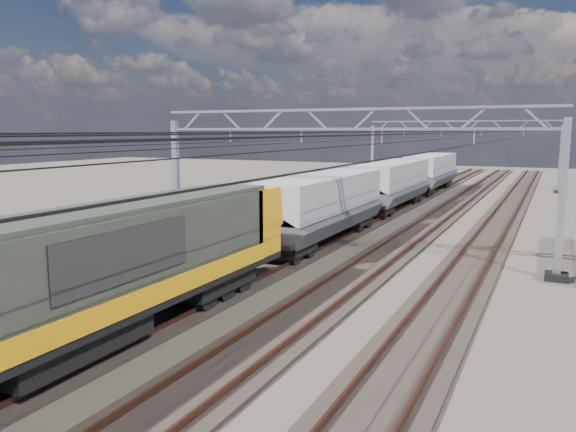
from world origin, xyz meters
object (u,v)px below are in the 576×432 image
at_px(catenary_gantry_mid, 340,177).
at_px(locomotive, 60,280).
at_px(hopper_wagon_mid, 393,182).
at_px(hopper_wagon_third, 431,170).
at_px(hopper_wagon_lead, 322,203).
at_px(catenary_gantry_far, 460,152).

relative_size(catenary_gantry_mid, locomotive, 0.94).
xyz_separation_m(hopper_wagon_mid, hopper_wagon_third, (0.00, 14.20, 0.00)).
relative_size(locomotive, hopper_wagon_lead, 1.62).
distance_m(locomotive, hopper_wagon_lead, 17.70).
distance_m(catenary_gantry_mid, catenary_gantry_far, 36.00).
bearing_deg(hopper_wagon_third, hopper_wagon_mid, -90.00).
relative_size(catenary_gantry_far, locomotive, 0.94).
xyz_separation_m(catenary_gantry_mid, catenary_gantry_far, (0.00, 36.00, 0.00)).
distance_m(hopper_wagon_lead, hopper_wagon_mid, 14.20).
relative_size(hopper_wagon_lead, hopper_wagon_third, 1.00).
bearing_deg(hopper_wagon_mid, hopper_wagon_lead, -90.00).
height_order(catenary_gantry_mid, locomotive, catenary_gantry_mid).
distance_m(catenary_gantry_far, hopper_wagon_third, 5.49).
xyz_separation_m(locomotive, hopper_wagon_lead, (-0.00, 17.70, -0.09)).
bearing_deg(hopper_wagon_lead, hopper_wagon_mid, 90.00).
distance_m(catenary_gantry_mid, locomotive, 15.15).
bearing_deg(locomotive, hopper_wagon_third, 90.00).
bearing_deg(catenary_gantry_mid, hopper_wagon_third, 93.67).
xyz_separation_m(locomotive, hopper_wagon_third, (-0.00, 46.10, -0.09)).
height_order(catenary_gantry_far, hopper_wagon_mid, catenary_gantry_far).
bearing_deg(catenary_gantry_far, hopper_wagon_third, -112.47).
bearing_deg(catenary_gantry_mid, hopper_wagon_mid, 96.73).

